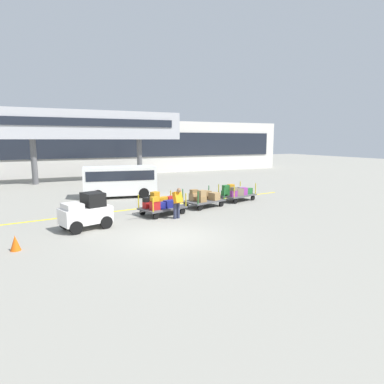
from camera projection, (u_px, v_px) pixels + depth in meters
The scene contains 11 objects.
ground_plane at pixel (170, 237), 13.33m from camera, with size 120.00×120.00×0.00m, color gray.
apron_lead_line at pixel (170, 205), 19.92m from camera, with size 17.95×0.20×0.01m, color yellow.
terminal_building at pixel (82, 148), 36.05m from camera, with size 50.28×2.51×6.07m.
jet_bridge at pixel (69, 125), 29.60m from camera, with size 19.37×3.00×6.53m.
baggage_tug at pixel (86, 212), 14.47m from camera, with size 2.33×1.73×1.58m.
baggage_cart_lead at pixel (161, 204), 17.22m from camera, with size 3.08×2.00×1.21m.
baggage_cart_middle at pixel (204, 198), 19.27m from camera, with size 3.08×2.00×1.10m.
baggage_cart_tail at pixel (237, 193), 21.19m from camera, with size 3.08×2.00×1.10m.
baggage_handler at pixel (177, 202), 16.31m from camera, with size 0.48×0.49×1.56m.
shuttle_van at pixel (120, 179), 22.54m from camera, with size 5.05×2.66×2.10m.
safety_cone_near at pixel (15, 243), 11.68m from camera, with size 0.36×0.36×0.55m, color #EA590F.
Camera 1 is at (-4.70, -12.03, 3.89)m, focal length 30.91 mm.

